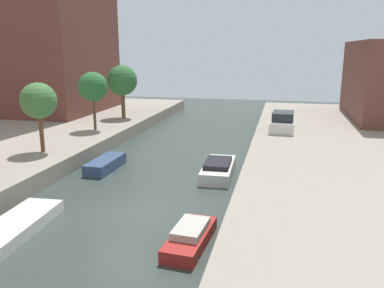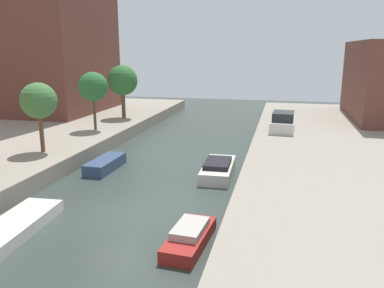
{
  "view_description": "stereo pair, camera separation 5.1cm",
  "coord_description": "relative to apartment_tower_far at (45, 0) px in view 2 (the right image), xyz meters",
  "views": [
    {
      "loc": [
        6.88,
        -14.84,
        7.09
      ],
      "look_at": [
        1.18,
        9.61,
        0.98
      ],
      "focal_mm": 36.33,
      "sensor_mm": 36.0,
      "label": 1
    },
    {
      "loc": [
        6.93,
        -14.83,
        7.09
      ],
      "look_at": [
        1.18,
        9.61,
        0.98
      ],
      "focal_mm": 36.33,
      "sensor_mm": 36.0,
      "label": 2
    }
  ],
  "objects": [
    {
      "name": "ground_plane",
      "position": [
        16.0,
        -20.54,
        -11.75
      ],
      "size": [
        84.0,
        84.0,
        0.0
      ],
      "primitive_type": "plane",
      "color": "#333D38"
    },
    {
      "name": "apartment_tower_far",
      "position": [
        0.0,
        0.0,
        0.0
      ],
      "size": [
        10.0,
        11.61,
        21.49
      ],
      "primitive_type": "cube",
      "color": "brown",
      "rests_on": "quay_left"
    },
    {
      "name": "street_tree_3",
      "position": [
        8.74,
        -15.0,
        -7.63
      ],
      "size": [
        2.15,
        2.15,
        4.22
      ],
      "color": "brown",
      "rests_on": "quay_left"
    },
    {
      "name": "street_tree_4",
      "position": [
        8.74,
        -8.06,
        -7.42
      ],
      "size": [
        2.25,
        2.25,
        4.47
      ],
      "color": "brown",
      "rests_on": "quay_left"
    },
    {
      "name": "street_tree_5",
      "position": [
        8.74,
        -2.42,
        -7.37
      ],
      "size": [
        2.71,
        2.71,
        4.77
      ],
      "color": "brown",
      "rests_on": "quay_left"
    },
    {
      "name": "parked_car",
      "position": [
        23.02,
        -5.01,
        -10.13
      ],
      "size": [
        1.99,
        4.27,
        1.48
      ],
      "color": "beige",
      "rests_on": "quay_right"
    },
    {
      "name": "moored_boat_left_3",
      "position": [
        12.8,
        -23.08,
        -11.5
      ],
      "size": [
        1.98,
        4.69,
        0.5
      ],
      "color": "beige",
      "rests_on": "ground_plane"
    },
    {
      "name": "moored_boat_left_4",
      "position": [
        12.64,
        -14.6,
        -11.41
      ],
      "size": [
        1.29,
        3.46,
        0.68
      ],
      "color": "#33476B",
      "rests_on": "ground_plane"
    },
    {
      "name": "moored_boat_right_2",
      "position": [
        19.82,
        -22.55,
        -11.41
      ],
      "size": [
        1.47,
        3.38,
        0.78
      ],
      "color": "maroon",
      "rests_on": "ground_plane"
    },
    {
      "name": "moored_boat_right_3",
      "position": [
        19.49,
        -14.17,
        -11.34
      ],
      "size": [
        1.8,
        4.34,
        0.93
      ],
      "color": "beige",
      "rests_on": "ground_plane"
    }
  ]
}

